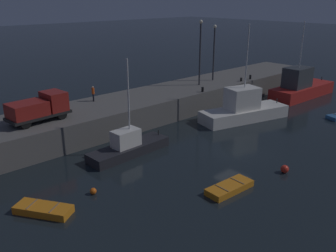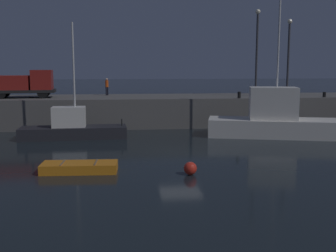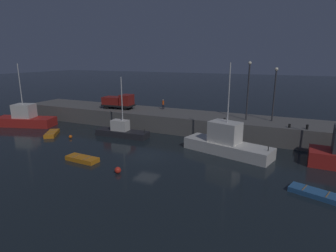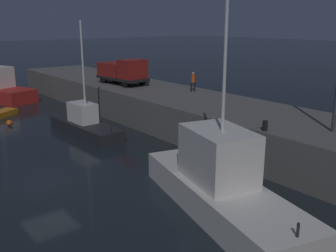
# 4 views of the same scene
# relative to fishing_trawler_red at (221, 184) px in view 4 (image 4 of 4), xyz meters

# --- Properties ---
(ground_plane) EXTENTS (320.00, 320.00, 0.00)m
(ground_plane) POSITION_rel_fishing_trawler_red_xyz_m (-7.80, -4.83, -1.24)
(ground_plane) COLOR black
(pier_quay) EXTENTS (58.60, 7.02, 2.50)m
(pier_quay) POSITION_rel_fishing_trawler_red_xyz_m (-7.80, 7.95, 0.01)
(pier_quay) COLOR #5B5956
(pier_quay) RESTS_ON ground
(fishing_trawler_red) EXTENTS (10.52, 5.46, 10.19)m
(fishing_trawler_red) POSITION_rel_fishing_trawler_red_xyz_m (0.00, 0.00, 0.00)
(fishing_trawler_red) COLOR silver
(fishing_trawler_red) RESTS_ON ground
(fishing_boat_white) EXTENTS (7.62, 2.41, 8.20)m
(fishing_boat_white) POSITION_rel_fishing_trawler_red_xyz_m (-14.84, 0.95, -0.49)
(fishing_boat_white) COLOR #232328
(fishing_boat_white) RESTS_ON ground
(mooring_buoy_near) EXTENTS (0.46, 0.46, 0.46)m
(mooring_buoy_near) POSITION_rel_fishing_trawler_red_xyz_m (-20.64, -2.81, -1.01)
(mooring_buoy_near) COLOR orange
(mooring_buoy_near) RESTS_ON ground
(utility_truck) EXTENTS (5.43, 2.61, 2.37)m
(utility_truck) POSITION_rel_fishing_trawler_red_xyz_m (-19.53, 7.33, 2.48)
(utility_truck) COLOR black
(utility_truck) RESTS_ON pier_quay
(dockworker) EXTENTS (0.39, 0.40, 1.60)m
(dockworker) POSITION_rel_fishing_trawler_red_xyz_m (-12.66, 9.81, 2.17)
(dockworker) COLOR black
(dockworker) RESTS_ON pier_quay
(bollard_west) EXTENTS (0.28, 0.28, 0.56)m
(bollard_west) POSITION_rel_fishing_trawler_red_xyz_m (-1.43, 4.77, 1.54)
(bollard_west) COLOR black
(bollard_west) RESTS_ON pier_quay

